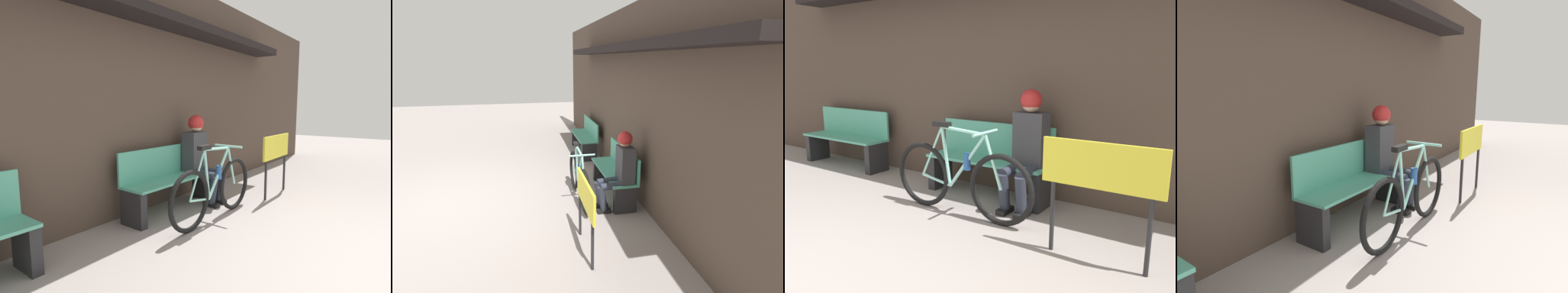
% 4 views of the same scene
% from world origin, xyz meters
% --- Properties ---
extents(storefront_wall, '(12.00, 0.56, 3.20)m').
position_xyz_m(storefront_wall, '(0.00, 2.92, 1.66)').
color(storefront_wall, '#4C3D33').
rests_on(storefront_wall, ground_plane).
extents(park_bench_near, '(1.50, 0.42, 0.86)m').
position_xyz_m(park_bench_near, '(0.14, 2.59, 0.40)').
color(park_bench_near, '#51A88E').
rests_on(park_bench_near, ground_plane).
extents(bicycle, '(1.69, 0.40, 0.95)m').
position_xyz_m(bicycle, '(0.21, 1.92, 0.38)').
color(bicycle, black).
rests_on(bicycle, ground_plane).
extents(person_seated, '(0.34, 0.59, 1.27)m').
position_xyz_m(person_seated, '(0.68, 2.49, 0.73)').
color(person_seated, '#2D3342').
rests_on(person_seated, ground_plane).
extents(signboard, '(0.93, 0.04, 0.95)m').
position_xyz_m(signboard, '(1.68, 1.73, 0.71)').
color(signboard, '#232326').
rests_on(signboard, ground_plane).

